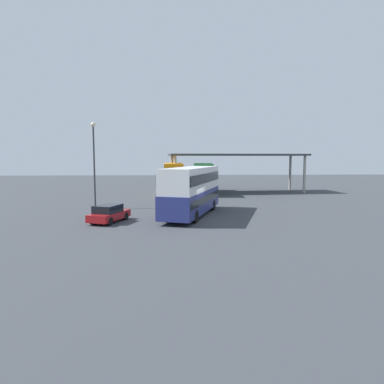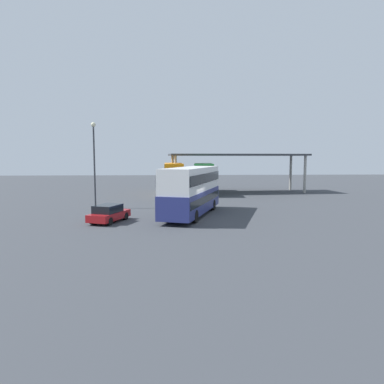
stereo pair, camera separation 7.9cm
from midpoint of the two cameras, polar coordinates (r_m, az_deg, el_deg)
name	(u,v)px [view 1 (the left image)]	position (r m, az deg, el deg)	size (l,w,h in m)	color
ground_plane	(195,220)	(27.33, 0.34, -4.62)	(140.00, 140.00, 0.00)	#393D42
double_decker_main	(192,189)	(29.16, -0.07, 0.48)	(5.78, 10.85, 4.09)	navy
parked_hatchback	(109,213)	(27.03, -13.66, -3.46)	(2.90, 4.13, 1.35)	maroon
double_decker_near_canopy	(173,177)	(46.45, -3.19, 2.46)	(2.57, 10.72, 4.14)	white
double_decker_mid_row	(203,177)	(47.30, 1.77, 2.49)	(3.27, 10.69, 4.09)	silver
depot_canopy	(237,156)	(49.06, 7.41, 5.84)	(19.53, 7.40, 5.41)	#33353A
lamppost_tall	(94,155)	(34.59, -15.96, 5.91)	(0.44, 0.44, 8.25)	#33353A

